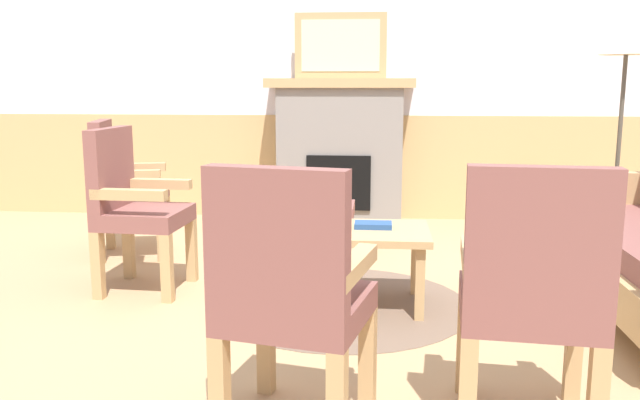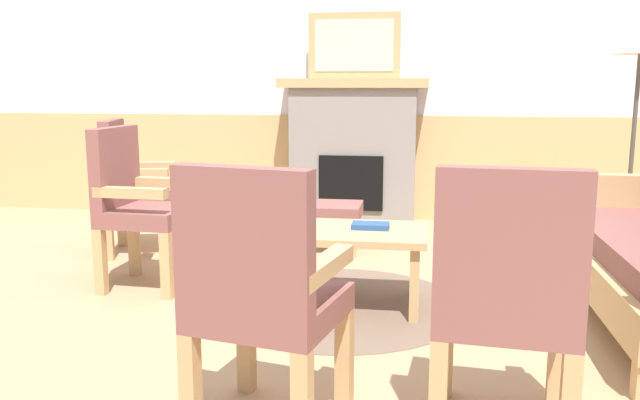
{
  "view_description": "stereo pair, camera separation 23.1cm",
  "coord_description": "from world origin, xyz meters",
  "px_view_note": "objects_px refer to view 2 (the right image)",
  "views": [
    {
      "loc": [
        0.35,
        -3.52,
        1.24
      ],
      "look_at": [
        0.0,
        0.35,
        0.55
      ],
      "focal_mm": 37.03,
      "sensor_mm": 36.0,
      "label": 1
    },
    {
      "loc": [
        0.58,
        -3.49,
        1.24
      ],
      "look_at": [
        0.0,
        0.35,
        0.55
      ],
      "focal_mm": 37.03,
      "sensor_mm": 36.0,
      "label": 2
    }
  ],
  "objects_px": {
    "armchair_front_center": "(506,291)",
    "coffee_table": "(340,238)",
    "framed_picture": "(354,46)",
    "footstool": "(334,214)",
    "fireplace": "(353,150)",
    "armchair_front_left": "(261,289)",
    "armchair_by_window_left": "(136,200)",
    "armchair_near_fireplace": "(132,180)",
    "book_on_table": "(370,226)"
  },
  "relations": [
    {
      "from": "armchair_front_center",
      "to": "coffee_table",
      "type": "bearing_deg",
      "value": 118.93
    },
    {
      "from": "coffee_table",
      "to": "framed_picture",
      "type": "bearing_deg",
      "value": 93.83
    },
    {
      "from": "framed_picture",
      "to": "footstool",
      "type": "xyz_separation_m",
      "value": [
        -0.03,
        -1.09,
        -1.28
      ]
    },
    {
      "from": "fireplace",
      "to": "framed_picture",
      "type": "relative_size",
      "value": 1.62
    },
    {
      "from": "armchair_front_left",
      "to": "framed_picture",
      "type": "bearing_deg",
      "value": 90.76
    },
    {
      "from": "armchair_by_window_left",
      "to": "armchair_front_center",
      "type": "bearing_deg",
      "value": -36.83
    },
    {
      "from": "fireplace",
      "to": "coffee_table",
      "type": "height_order",
      "value": "fireplace"
    },
    {
      "from": "fireplace",
      "to": "armchair_front_left",
      "type": "height_order",
      "value": "fireplace"
    },
    {
      "from": "armchair_near_fireplace",
      "to": "armchair_front_left",
      "type": "relative_size",
      "value": 1.0
    },
    {
      "from": "coffee_table",
      "to": "armchair_front_left",
      "type": "relative_size",
      "value": 0.98
    },
    {
      "from": "framed_picture",
      "to": "armchair_front_center",
      "type": "xyz_separation_m",
      "value": [
        0.89,
        -3.6,
        -1.02
      ]
    },
    {
      "from": "armchair_front_left",
      "to": "armchair_front_center",
      "type": "height_order",
      "value": "same"
    },
    {
      "from": "armchair_near_fireplace",
      "to": "armchair_front_center",
      "type": "relative_size",
      "value": 1.0
    },
    {
      "from": "footstool",
      "to": "armchair_near_fireplace",
      "type": "relative_size",
      "value": 0.41
    },
    {
      "from": "book_on_table",
      "to": "armchair_near_fireplace",
      "type": "relative_size",
      "value": 0.21
    },
    {
      "from": "footstool",
      "to": "armchair_near_fireplace",
      "type": "xyz_separation_m",
      "value": [
        -1.46,
        -0.25,
        0.25
      ]
    },
    {
      "from": "coffee_table",
      "to": "book_on_table",
      "type": "height_order",
      "value": "book_on_table"
    },
    {
      "from": "framed_picture",
      "to": "armchair_front_center",
      "type": "relative_size",
      "value": 0.82
    },
    {
      "from": "book_on_table",
      "to": "armchair_by_window_left",
      "type": "relative_size",
      "value": 0.21
    },
    {
      "from": "framed_picture",
      "to": "armchair_near_fireplace",
      "type": "xyz_separation_m",
      "value": [
        -1.49,
        -1.34,
        -1.02
      ]
    },
    {
      "from": "footstool",
      "to": "armchair_by_window_left",
      "type": "relative_size",
      "value": 0.41
    },
    {
      "from": "armchair_near_fireplace",
      "to": "coffee_table",
      "type": "bearing_deg",
      "value": -29.87
    },
    {
      "from": "book_on_table",
      "to": "footstool",
      "type": "height_order",
      "value": "book_on_table"
    },
    {
      "from": "framed_picture",
      "to": "armchair_front_left",
      "type": "bearing_deg",
      "value": -89.24
    },
    {
      "from": "coffee_table",
      "to": "book_on_table",
      "type": "xyz_separation_m",
      "value": [
        0.17,
        0.04,
        0.07
      ]
    },
    {
      "from": "armchair_near_fireplace",
      "to": "armchair_by_window_left",
      "type": "height_order",
      "value": "same"
    },
    {
      "from": "armchair_front_left",
      "to": "book_on_table",
      "type": "bearing_deg",
      "value": 79.48
    },
    {
      "from": "book_on_table",
      "to": "armchair_by_window_left",
      "type": "distance_m",
      "value": 1.45
    },
    {
      "from": "armchair_front_center",
      "to": "book_on_table",
      "type": "bearing_deg",
      "value": 112.46
    },
    {
      "from": "armchair_by_window_left",
      "to": "footstool",
      "type": "bearing_deg",
      "value": 43.1
    },
    {
      "from": "footstool",
      "to": "fireplace",
      "type": "bearing_deg",
      "value": 88.4
    },
    {
      "from": "book_on_table",
      "to": "armchair_near_fireplace",
      "type": "distance_m",
      "value": 2.02
    },
    {
      "from": "book_on_table",
      "to": "armchair_front_left",
      "type": "height_order",
      "value": "armchair_front_left"
    },
    {
      "from": "footstool",
      "to": "armchair_front_center",
      "type": "xyz_separation_m",
      "value": [
        0.92,
        -2.52,
        0.25
      ]
    },
    {
      "from": "framed_picture",
      "to": "coffee_table",
      "type": "distance_m",
      "value": 2.57
    },
    {
      "from": "armchair_by_window_left",
      "to": "fireplace",
      "type": "bearing_deg",
      "value": 62.04
    },
    {
      "from": "coffee_table",
      "to": "armchair_front_left",
      "type": "distance_m",
      "value": 1.44
    },
    {
      "from": "coffee_table",
      "to": "armchair_by_window_left",
      "type": "height_order",
      "value": "armchair_by_window_left"
    },
    {
      "from": "framed_picture",
      "to": "armchair_front_left",
      "type": "distance_m",
      "value": 3.84
    },
    {
      "from": "coffee_table",
      "to": "armchair_near_fireplace",
      "type": "relative_size",
      "value": 0.98
    },
    {
      "from": "framed_picture",
      "to": "armchair_front_center",
      "type": "bearing_deg",
      "value": -76.2
    },
    {
      "from": "fireplace",
      "to": "framed_picture",
      "type": "xyz_separation_m",
      "value": [
        0.0,
        0.0,
        0.91
      ]
    },
    {
      "from": "coffee_table",
      "to": "armchair_by_window_left",
      "type": "distance_m",
      "value": 1.29
    },
    {
      "from": "fireplace",
      "to": "framed_picture",
      "type": "height_order",
      "value": "framed_picture"
    },
    {
      "from": "armchair_near_fireplace",
      "to": "fireplace",
      "type": "bearing_deg",
      "value": 41.92
    },
    {
      "from": "fireplace",
      "to": "book_on_table",
      "type": "distance_m",
      "value": 2.27
    },
    {
      "from": "armchair_near_fireplace",
      "to": "armchair_by_window_left",
      "type": "bearing_deg",
      "value": -64.25
    },
    {
      "from": "fireplace",
      "to": "armchair_near_fireplace",
      "type": "xyz_separation_m",
      "value": [
        -1.49,
        -1.34,
        -0.11
      ]
    },
    {
      "from": "footstool",
      "to": "coffee_table",
      "type": "bearing_deg",
      "value": -81.27
    },
    {
      "from": "fireplace",
      "to": "framed_picture",
      "type": "bearing_deg",
      "value": 90.0
    }
  ]
}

